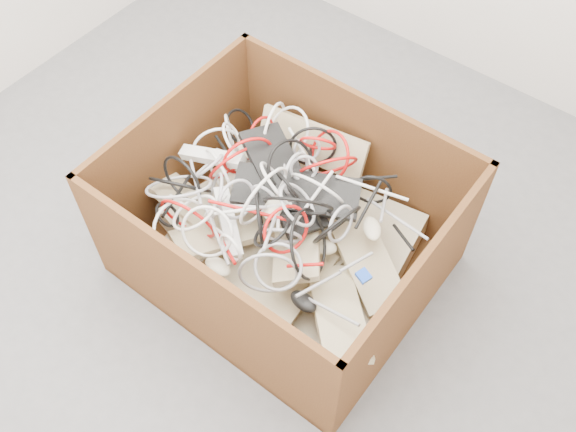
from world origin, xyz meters
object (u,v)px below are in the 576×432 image
Objects in this scene: vga_plug at (364,276)px; power_strip_left at (212,157)px; power_strip_right at (228,223)px; cardboard_box at (282,240)px.

power_strip_left is at bearing -167.91° from vga_plug.
power_strip_left reaches higher than power_strip_right.
cardboard_box reaches higher than power_strip_right.
cardboard_box reaches higher than vga_plug.
power_strip_right is (-0.12, -0.15, 0.18)m from cardboard_box.
vga_plug is at bearing -8.16° from cardboard_box.
power_strip_left reaches higher than vga_plug.
power_strip_right is 6.18× the size of vga_plug.
vga_plug is (0.74, -0.07, -0.02)m from power_strip_left.
cardboard_box is 24.60× the size of vga_plug.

